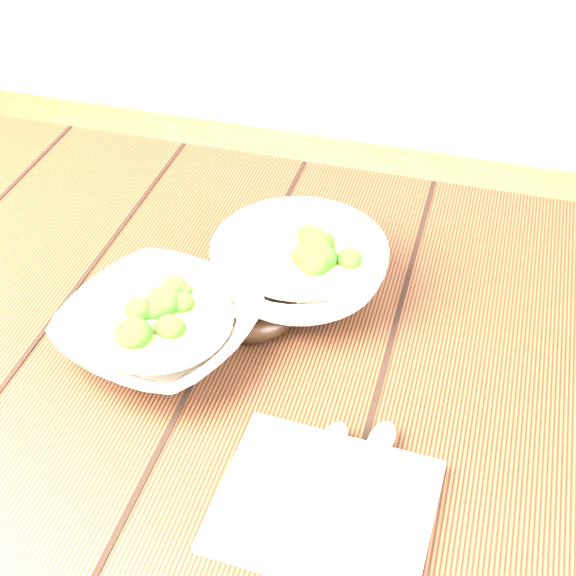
{
  "coord_description": "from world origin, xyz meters",
  "views": [
    {
      "loc": [
        0.25,
        -0.63,
        1.41
      ],
      "look_at": [
        0.05,
        0.05,
        0.8
      ],
      "focal_mm": 50.0,
      "sensor_mm": 36.0,
      "label": 1
    }
  ],
  "objects": [
    {
      "name": "table",
      "position": [
        0.0,
        0.0,
        0.63
      ],
      "size": [
        1.2,
        0.8,
        0.75
      ],
      "color": "#321A0E",
      "rests_on": "ground"
    },
    {
      "name": "soup_bowl_front",
      "position": [
        -0.08,
        -0.04,
        0.78
      ],
      "size": [
        0.26,
        0.26,
        0.06
      ],
      "color": "silver",
      "rests_on": "table"
    },
    {
      "name": "soup_bowl_back",
      "position": [
        0.05,
        0.1,
        0.79
      ],
      "size": [
        0.26,
        0.26,
        0.08
      ],
      "color": "silver",
      "rests_on": "table"
    },
    {
      "name": "trivet",
      "position": [
        0.01,
        0.04,
        0.76
      ],
      "size": [
        0.14,
        0.14,
        0.03
      ],
      "primitive_type": "torus",
      "rotation": [
        0.0,
        0.0,
        0.23
      ],
      "color": "black",
      "rests_on": "table"
    },
    {
      "name": "napkin",
      "position": [
        0.16,
        -0.2,
        0.76
      ],
      "size": [
        0.21,
        0.17,
        0.01
      ],
      "primitive_type": "cube",
      "rotation": [
        0.0,
        0.0,
        -0.04
      ],
      "color": "beige",
      "rests_on": "table"
    },
    {
      "name": "spoon_left",
      "position": [
        0.15,
        -0.16,
        0.76
      ],
      "size": [
        0.03,
        0.17,
        0.01
      ],
      "color": "#A09B8D",
      "rests_on": "napkin"
    },
    {
      "name": "spoon_right",
      "position": [
        0.19,
        -0.14,
        0.76
      ],
      "size": [
        0.04,
        0.17,
        0.01
      ],
      "color": "#A09B8D",
      "rests_on": "napkin"
    }
  ]
}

